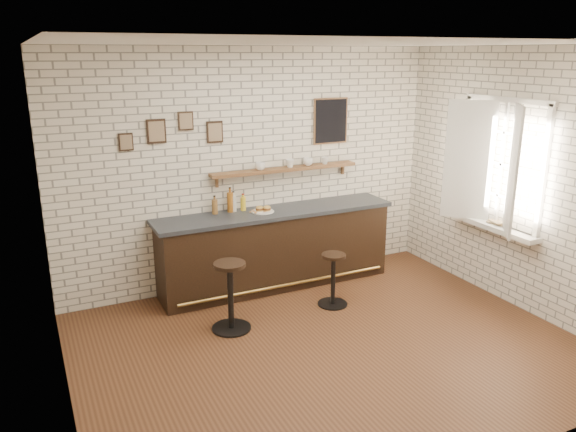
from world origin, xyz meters
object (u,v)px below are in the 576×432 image
object	(u,v)px
condiment_bottle_yellow	(243,203)
shelf_cup_b	(290,163)
ciabatta_sandwich	(263,208)
bar_counter	(276,248)
shelf_cup_c	(308,162)
book_upper	(492,222)
bitters_bottle_brown	(215,206)
bitters_bottle_white	(234,203)
book_lower	(494,224)
bar_stool_left	(231,294)
bar_stool_right	(333,278)
sandwich_plate	(263,211)
bitters_bottle_amber	(230,202)
shelf_cup_d	(325,160)
shelf_cup_a	(260,166)

from	to	relation	value
condiment_bottle_yellow	shelf_cup_b	distance (m)	0.80
ciabatta_sandwich	bar_counter	bearing A→B (deg)	-3.57
ciabatta_sandwich	shelf_cup_c	world-z (taller)	shelf_cup_c
shelf_cup_b	shelf_cup_c	xyz separation A→B (m)	(0.26, 0.00, -0.00)
bar_counter	book_upper	xyz separation A→B (m)	(2.21, -1.44, 0.45)
ciabatta_sandwich	bitters_bottle_brown	world-z (taller)	bitters_bottle_brown
bitters_bottle_white	shelf_cup_b	size ratio (longest dim) A/B	2.32
book_lower	bar_stool_left	bearing A→B (deg)	159.39
bitters_bottle_brown	bar_stool_right	size ratio (longest dim) A/B	0.36
bar_counter	sandwich_plate	size ratio (longest dim) A/B	11.07
bar_counter	bitters_bottle_amber	world-z (taller)	bitters_bottle_amber
sandwich_plate	shelf_cup_d	bearing A→B (deg)	10.94
condiment_bottle_yellow	shelf_cup_d	distance (m)	1.26
book_lower	book_upper	size ratio (longest dim) A/B	1.09
sandwich_plate	shelf_cup_c	distance (m)	0.93
shelf_cup_a	bar_stool_right	bearing A→B (deg)	-79.74
bitters_bottle_amber	condiment_bottle_yellow	xyz separation A→B (m)	(0.17, 0.00, -0.04)
sandwich_plate	bitters_bottle_brown	world-z (taller)	bitters_bottle_brown
bar_stool_right	shelf_cup_d	size ratio (longest dim) A/B	6.56
condiment_bottle_yellow	book_lower	distance (m)	3.06
shelf_cup_c	shelf_cup_d	bearing A→B (deg)	-79.32
ciabatta_sandwich	bar_stool_left	xyz separation A→B (m)	(-0.78, -0.91, -0.64)
shelf_cup_a	book_lower	size ratio (longest dim) A/B	0.57
condiment_bottle_yellow	shelf_cup_a	bearing A→B (deg)	4.73
bar_stool_right	shelf_cup_a	distance (m)	1.66
bar_stool_left	condiment_bottle_yellow	bearing A→B (deg)	61.57
shelf_cup_b	shelf_cup_d	world-z (taller)	shelf_cup_b
ciabatta_sandwich	shelf_cup_b	xyz separation A→B (m)	(0.46, 0.19, 0.50)
bar_counter	bar_stool_left	bearing A→B (deg)	-136.68
bitters_bottle_amber	bar_stool_right	world-z (taller)	bitters_bottle_amber
bitters_bottle_white	shelf_cup_a	world-z (taller)	shelf_cup_a
bitters_bottle_white	shelf_cup_a	size ratio (longest dim) A/B	2.06
bar_stool_right	book_upper	xyz separation A→B (m)	(1.85, -0.60, 0.61)
bar_counter	condiment_bottle_yellow	bearing A→B (deg)	153.82
ciabatta_sandwich	bitters_bottle_brown	distance (m)	0.60
shelf_cup_c	shelf_cup_d	xyz separation A→B (m)	(0.25, 0.00, -0.00)
book_upper	shelf_cup_a	bearing A→B (deg)	157.55
bar_stool_left	book_lower	bearing A→B (deg)	-10.21
book_lower	bar_counter	bearing A→B (deg)	136.07
condiment_bottle_yellow	bar_stool_right	world-z (taller)	condiment_bottle_yellow
bar_stool_right	book_lower	distance (m)	2.04
bar_counter	bitters_bottle_brown	world-z (taller)	bitters_bottle_brown
shelf_cup_a	shelf_cup_c	bearing A→B (deg)	-14.60
bitters_bottle_brown	condiment_bottle_yellow	xyz separation A→B (m)	(0.37, 0.00, -0.00)
sandwich_plate	bitters_bottle_amber	bearing A→B (deg)	154.83
ciabatta_sandwich	book_upper	distance (m)	2.78
sandwich_plate	bitters_bottle_brown	xyz separation A→B (m)	(-0.56, 0.17, 0.09)
shelf_cup_b	bar_stool_right	bearing A→B (deg)	-134.42
bar_stool_right	shelf_cup_a	bearing A→B (deg)	114.86
condiment_bottle_yellow	shelf_cup_b	size ratio (longest dim) A/B	1.92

